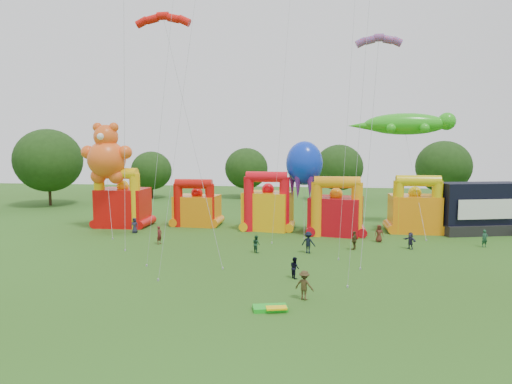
# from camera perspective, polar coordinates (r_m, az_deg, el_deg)

# --- Properties ---
(ground) EXTENTS (160.00, 160.00, 0.00)m
(ground) POSITION_cam_1_polar(r_m,az_deg,el_deg) (25.60, -2.76, -16.24)
(ground) COLOR #2C4F16
(ground) RESTS_ON ground
(tree_ring) EXTENTS (123.70, 125.81, 12.07)m
(tree_ring) POSITION_cam_1_polar(r_m,az_deg,el_deg) (24.77, -5.27, -1.98)
(tree_ring) COLOR #352314
(tree_ring) RESTS_ON ground
(bouncy_castle_0) EXTENTS (5.60, 4.54, 6.99)m
(bouncy_castle_0) POSITION_cam_1_polar(r_m,az_deg,el_deg) (55.89, -16.38, -1.47)
(bouncy_castle_0) COLOR red
(bouncy_castle_0) RESTS_ON ground
(bouncy_castle_1) EXTENTS (5.24, 4.36, 5.64)m
(bouncy_castle_1) POSITION_cam_1_polar(r_m,az_deg,el_deg) (54.87, -7.44, -1.92)
(bouncy_castle_1) COLOR orange
(bouncy_castle_1) RESTS_ON ground
(bouncy_castle_2) EXTENTS (5.76, 4.95, 6.68)m
(bouncy_castle_2) POSITION_cam_1_polar(r_m,az_deg,el_deg) (51.67, 1.46, -1.94)
(bouncy_castle_2) COLOR #FDAC0D
(bouncy_castle_2) RESTS_ON ground
(bouncy_castle_3) EXTENTS (6.09, 5.28, 6.35)m
(bouncy_castle_3) POSITION_cam_1_polar(r_m,az_deg,el_deg) (49.65, 9.96, -2.51)
(bouncy_castle_3) COLOR red
(bouncy_castle_3) RESTS_ON ground
(bouncy_castle_4) EXTENTS (5.17, 4.16, 6.38)m
(bouncy_castle_4) POSITION_cam_1_polar(r_m,az_deg,el_deg) (53.14, 19.22, -2.18)
(bouncy_castle_4) COLOR orange
(bouncy_castle_4) RESTS_ON ground
(stage_trailer) EXTENTS (9.43, 5.52, 5.59)m
(stage_trailer) POSITION_cam_1_polar(r_m,az_deg,el_deg) (55.05, 26.20, -1.90)
(stage_trailer) COLOR black
(stage_trailer) RESTS_ON ground
(teddy_bear_kite) EXTENTS (6.10, 7.74, 12.19)m
(teddy_bear_kite) POSITION_cam_1_polar(r_m,az_deg,el_deg) (52.99, -18.00, 1.43)
(teddy_bear_kite) COLOR #FF5C1C
(teddy_bear_kite) RESTS_ON ground
(gecko_kite) EXTENTS (12.38, 11.26, 13.44)m
(gecko_kite) POSITION_cam_1_polar(r_m,az_deg,el_deg) (54.69, 18.70, 4.66)
(gecko_kite) COLOR green
(gecko_kite) RESTS_ON ground
(octopus_kite) EXTENTS (4.05, 6.38, 10.10)m
(octopus_kite) POSITION_cam_1_polar(r_m,az_deg,el_deg) (50.65, 6.05, 2.73)
(octopus_kite) COLOR #0D2FC9
(octopus_kite) RESTS_ON ground
(parafoil_kites) EXTENTS (28.08, 10.28, 30.12)m
(parafoil_kites) POSITION_cam_1_polar(r_m,az_deg,el_deg) (39.16, -4.17, 7.98)
(parafoil_kites) COLOR red
(parafoil_kites) RESTS_ON ground
(diamond_kites) EXTENTS (18.11, 19.88, 39.63)m
(diamond_kites) POSITION_cam_1_polar(r_m,az_deg,el_deg) (39.66, 2.47, 15.71)
(diamond_kites) COLOR #E40A3D
(diamond_kites) RESTS_ON ground
(folded_kite_bundle) EXTENTS (2.18, 1.46, 0.31)m
(folded_kite_bundle) POSITION_cam_1_polar(r_m,az_deg,el_deg) (27.53, 1.88, -14.29)
(folded_kite_bundle) COLOR green
(folded_kite_bundle) RESTS_ON ground
(spectator_0) EXTENTS (0.83, 0.55, 1.67)m
(spectator_0) POSITION_cam_1_polar(r_m,az_deg,el_deg) (51.64, -14.94, -4.06)
(spectator_0) COLOR #23233A
(spectator_0) RESTS_ON ground
(spectator_1) EXTENTS (0.62, 0.75, 1.75)m
(spectator_1) POSITION_cam_1_polar(r_m,az_deg,el_deg) (45.43, -12.00, -5.30)
(spectator_1) COLOR #561819
(spectator_1) RESTS_ON ground
(spectator_2) EXTENTS (0.94, 0.96, 1.56)m
(spectator_2) POSITION_cam_1_polar(r_m,az_deg,el_deg) (41.08, 0.04, -6.51)
(spectator_2) COLOR #193F27
(spectator_2) RESTS_ON ground
(spectator_3) EXTENTS (1.42, 1.09, 1.94)m
(spectator_3) POSITION_cam_1_polar(r_m,az_deg,el_deg) (41.05, 6.57, -6.28)
(spectator_3) COLOR black
(spectator_3) RESTS_ON ground
(spectator_4) EXTENTS (0.86, 1.09, 1.73)m
(spectator_4) POSITION_cam_1_polar(r_m,az_deg,el_deg) (43.07, 12.19, -5.94)
(spectator_4) COLOR #463A1C
(spectator_4) RESTS_ON ground
(spectator_5) EXTENTS (1.25, 1.44, 1.57)m
(spectator_5) POSITION_cam_1_polar(r_m,az_deg,el_deg) (44.76, 18.74, -5.78)
(spectator_5) COLOR #2C2A46
(spectator_5) RESTS_ON ground
(spectator_6) EXTENTS (0.89, 0.63, 1.72)m
(spectator_6) POSITION_cam_1_polar(r_m,az_deg,el_deg) (46.98, 15.13, -5.02)
(spectator_6) COLOR #532417
(spectator_6) RESTS_ON ground
(spectator_7) EXTENTS (0.70, 0.56, 1.66)m
(spectator_7) POSITION_cam_1_polar(r_m,az_deg,el_deg) (48.23, 26.68, -5.22)
(spectator_7) COLOR #1B452E
(spectator_7) RESTS_ON ground
(spectator_8) EXTENTS (0.88, 0.94, 1.55)m
(spectator_8) POSITION_cam_1_polar(r_m,az_deg,el_deg) (33.58, 4.86, -9.40)
(spectator_8) COLOR black
(spectator_8) RESTS_ON ground
(spectator_9) EXTENTS (1.36, 1.06, 1.86)m
(spectator_9) POSITION_cam_1_polar(r_m,az_deg,el_deg) (29.15, 6.06, -11.51)
(spectator_9) COLOR #3E3018
(spectator_9) RESTS_ON ground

